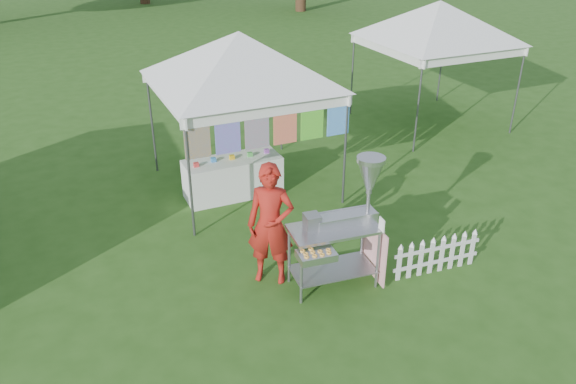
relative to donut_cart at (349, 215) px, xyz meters
name	(u,v)px	position (x,y,z in m)	size (l,w,h in m)	color
ground	(327,281)	(-0.24, 0.11, -1.13)	(120.00, 120.00, 0.00)	#284F16
canopy_main	(239,32)	(-0.24, 3.61, 1.85)	(4.24, 4.24, 3.45)	#59595E
canopy_right	(441,1)	(5.26, 5.11, 1.86)	(4.24, 4.24, 3.45)	#59595E
donut_cart	(349,215)	(0.00, 0.00, 0.00)	(1.46, 0.91, 1.93)	gray
vendor	(271,225)	(-0.95, 0.53, -0.21)	(0.67, 0.44, 1.84)	#9F1B13
picket_fence	(437,256)	(1.36, -0.34, -0.85)	(1.44, 0.15, 0.56)	silver
display_table	(233,177)	(-0.57, 3.33, -0.76)	(1.80, 0.70, 0.74)	white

